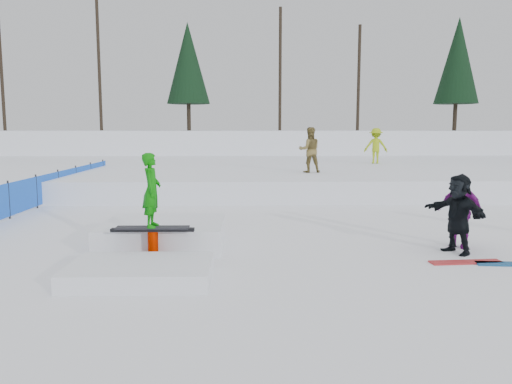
{
  "coord_description": "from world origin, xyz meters",
  "views": [
    {
      "loc": [
        0.26,
        -9.51,
        2.57
      ],
      "look_at": [
        0.5,
        2.0,
        1.1
      ],
      "focal_mm": 35.0,
      "sensor_mm": 36.0,
      "label": 1
    }
  ],
  "objects_px": {
    "safety_fence": "(37,191)",
    "walker_ygreen": "(376,146)",
    "walker_olive": "(310,150)",
    "jib_rail_feature": "(158,240)",
    "spectator_dark": "(458,214)",
    "spectator_purple": "(460,211)"
  },
  "relations": [
    {
      "from": "safety_fence",
      "to": "walker_ygreen",
      "type": "height_order",
      "value": "walker_ygreen"
    },
    {
      "from": "safety_fence",
      "to": "walker_olive",
      "type": "xyz_separation_m",
      "value": [
        9.34,
        3.92,
        1.16
      ]
    },
    {
      "from": "walker_olive",
      "to": "walker_ygreen",
      "type": "bearing_deg",
      "value": -132.36
    },
    {
      "from": "safety_fence",
      "to": "walker_ygreen",
      "type": "bearing_deg",
      "value": 34.01
    },
    {
      "from": "walker_ygreen",
      "to": "jib_rail_feature",
      "type": "bearing_deg",
      "value": 72.94
    },
    {
      "from": "safety_fence",
      "to": "jib_rail_feature",
      "type": "height_order",
      "value": "jib_rail_feature"
    },
    {
      "from": "walker_olive",
      "to": "spectator_dark",
      "type": "bearing_deg",
      "value": 96.06
    },
    {
      "from": "walker_olive",
      "to": "safety_fence",
      "type": "bearing_deg",
      "value": 18.65
    },
    {
      "from": "safety_fence",
      "to": "walker_ygreen",
      "type": "relative_size",
      "value": 8.98
    },
    {
      "from": "safety_fence",
      "to": "walker_ygreen",
      "type": "xyz_separation_m",
      "value": [
        13.34,
        9.0,
        1.14
      ]
    },
    {
      "from": "spectator_purple",
      "to": "spectator_dark",
      "type": "xyz_separation_m",
      "value": [
        -0.28,
        -0.55,
        0.03
      ]
    },
    {
      "from": "walker_olive",
      "to": "spectator_purple",
      "type": "bearing_deg",
      "value": 98.3
    },
    {
      "from": "walker_ygreen",
      "to": "safety_fence",
      "type": "bearing_deg",
      "value": 46.04
    },
    {
      "from": "jib_rail_feature",
      "to": "spectator_purple",
      "type": "bearing_deg",
      "value": 4.64
    },
    {
      "from": "safety_fence",
      "to": "jib_rail_feature",
      "type": "distance_m",
      "value": 7.83
    },
    {
      "from": "walker_ygreen",
      "to": "jib_rail_feature",
      "type": "height_order",
      "value": "walker_ygreen"
    },
    {
      "from": "walker_ygreen",
      "to": "spectator_purple",
      "type": "xyz_separation_m",
      "value": [
        -1.92,
        -14.53,
        -0.89
      ]
    },
    {
      "from": "safety_fence",
      "to": "jib_rail_feature",
      "type": "bearing_deg",
      "value": -50.66
    },
    {
      "from": "safety_fence",
      "to": "spectator_dark",
      "type": "height_order",
      "value": "spectator_dark"
    },
    {
      "from": "walker_olive",
      "to": "spectator_dark",
      "type": "distance_m",
      "value": 10.2
    },
    {
      "from": "safety_fence",
      "to": "spectator_purple",
      "type": "distance_m",
      "value": 12.69
    },
    {
      "from": "safety_fence",
      "to": "walker_olive",
      "type": "bearing_deg",
      "value": 22.78
    }
  ]
}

